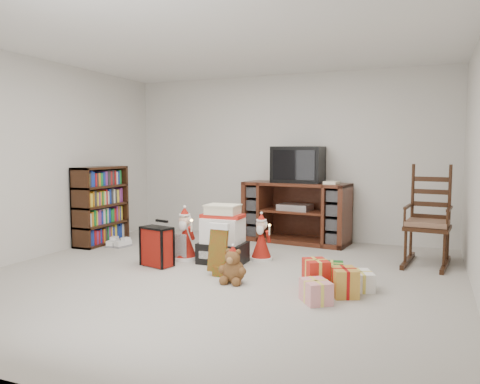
# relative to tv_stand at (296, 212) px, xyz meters

# --- Properties ---
(room) EXTENTS (5.01, 5.01, 2.51)m
(room) POSITION_rel_tv_stand_xyz_m (-0.27, -2.19, 0.81)
(room) COLOR #ACA69D
(room) RESTS_ON ground
(tv_stand) EXTENTS (1.60, 0.72, 0.88)m
(tv_stand) POSITION_rel_tv_stand_xyz_m (0.00, 0.00, 0.00)
(tv_stand) COLOR #4C2115
(tv_stand) RESTS_ON floor
(bookshelf) EXTENTS (0.30, 0.91, 1.12)m
(bookshelf) POSITION_rel_tv_stand_xyz_m (-2.59, -1.16, 0.10)
(bookshelf) COLOR #321B0D
(bookshelf) RESTS_ON floor
(rocking_chair) EXTENTS (0.59, 0.87, 1.23)m
(rocking_chair) POSITION_rel_tv_stand_xyz_m (1.80, -0.71, -0.02)
(rocking_chair) COLOR #321B0D
(rocking_chair) RESTS_ON floor
(gift_pile) EXTENTS (0.55, 0.41, 0.69)m
(gift_pile) POSITION_rel_tv_stand_xyz_m (-0.47, -1.57, -0.14)
(gift_pile) COLOR black
(gift_pile) RESTS_ON floor
(red_suitcase) EXTENTS (0.39, 0.27, 0.54)m
(red_suitcase) POSITION_rel_tv_stand_xyz_m (-1.11, -2.02, -0.21)
(red_suitcase) COLOR maroon
(red_suitcase) RESTS_ON floor
(stocking) EXTENTS (0.28, 0.13, 0.57)m
(stocking) POSITION_rel_tv_stand_xyz_m (-0.29, -2.10, -0.16)
(stocking) COLOR #0B6B1A
(stocking) RESTS_ON floor
(teddy_bear) EXTENTS (0.23, 0.21, 0.35)m
(teddy_bear) POSITION_rel_tv_stand_xyz_m (-0.02, -2.31, -0.29)
(teddy_bear) COLOR brown
(teddy_bear) RESTS_ON floor
(santa_figurine) EXTENTS (0.28, 0.27, 0.58)m
(santa_figurine) POSITION_rel_tv_stand_xyz_m (-0.09, -1.26, -0.22)
(santa_figurine) COLOR maroon
(santa_figurine) RESTS_ON floor
(mrs_claus_figurine) EXTENTS (0.32, 0.30, 0.66)m
(mrs_claus_figurine) POSITION_rel_tv_stand_xyz_m (-0.98, -1.59, -0.19)
(mrs_claus_figurine) COLOR maroon
(mrs_claus_figurine) RESTS_ON floor
(sneaker_pair) EXTENTS (0.32, 0.27, 0.09)m
(sneaker_pair) POSITION_rel_tv_stand_xyz_m (-2.23, -1.27, -0.40)
(sneaker_pair) COLOR white
(sneaker_pair) RESTS_ON floor
(gift_cluster) EXTENTS (0.74, 0.83, 0.25)m
(gift_cluster) POSITION_rel_tv_stand_xyz_m (0.96, -2.24, -0.32)
(gift_cluster) COLOR red
(gift_cluster) RESTS_ON floor
(crt_television) EXTENTS (0.72, 0.52, 0.53)m
(crt_television) POSITION_rel_tv_stand_xyz_m (0.02, 0.03, 0.70)
(crt_television) COLOR black
(crt_television) RESTS_ON tv_stand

